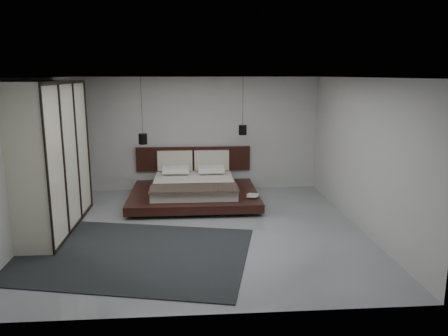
{
  "coord_description": "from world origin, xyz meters",
  "views": [
    {
      "loc": [
        -0.14,
        -7.8,
        2.85
      ],
      "look_at": [
        0.53,
        1.2,
        0.91
      ],
      "focal_mm": 35.0,
      "sensor_mm": 36.0,
      "label": 1
    }
  ],
  "objects": [
    {
      "name": "ceiling",
      "position": [
        0.0,
        0.0,
        2.8
      ],
      "size": [
        6.0,
        6.0,
        0.0
      ],
      "primitive_type": "plane",
      "rotation": [
        3.14,
        0.0,
        0.0
      ],
      "color": "white",
      "rests_on": "wall_back"
    },
    {
      "name": "pendant_right",
      "position": [
        1.06,
        2.36,
        1.58
      ],
      "size": [
        0.19,
        0.19,
        1.34
      ],
      "color": "black",
      "rests_on": "ceiling"
    },
    {
      "name": "floor",
      "position": [
        0.0,
        0.0,
        0.0
      ],
      "size": [
        6.0,
        6.0,
        0.0
      ],
      "primitive_type": "plane",
      "color": "gray",
      "rests_on": "ground"
    },
    {
      "name": "lattice_screen",
      "position": [
        -2.95,
        2.45,
        1.3
      ],
      "size": [
        0.05,
        0.9,
        2.6
      ],
      "primitive_type": "cube",
      "color": "black",
      "rests_on": "floor"
    },
    {
      "name": "wall_front",
      "position": [
        0.0,
        -3.0,
        1.4
      ],
      "size": [
        6.0,
        0.0,
        6.0
      ],
      "primitive_type": "plane",
      "rotation": [
        -1.57,
        0.0,
        0.0
      ],
      "color": "#B4B4B1",
      "rests_on": "floor"
    },
    {
      "name": "bed",
      "position": [
        -0.11,
        1.91,
        0.29
      ],
      "size": [
        2.84,
        2.42,
        1.09
      ],
      "color": "black",
      "rests_on": "floor"
    },
    {
      "name": "wardrobe",
      "position": [
        -2.7,
        0.31,
        1.37
      ],
      "size": [
        0.66,
        2.79,
        2.74
      ],
      "color": "silver",
      "rests_on": "floor"
    },
    {
      "name": "pendant_left",
      "position": [
        -1.28,
        2.36,
        1.39
      ],
      "size": [
        0.2,
        0.2,
        1.54
      ],
      "color": "black",
      "rests_on": "ceiling"
    },
    {
      "name": "rug",
      "position": [
        -1.2,
        -1.07,
        0.01
      ],
      "size": [
        4.32,
        3.49,
        0.02
      ],
      "primitive_type": "cube",
      "rotation": [
        0.0,
        0.0,
        -0.22
      ],
      "color": "black",
      "rests_on": "floor"
    },
    {
      "name": "wall_left",
      "position": [
        -3.0,
        0.0,
        1.4
      ],
      "size": [
        0.0,
        6.0,
        6.0
      ],
      "primitive_type": "plane",
      "rotation": [
        1.57,
        0.0,
        1.57
      ],
      "color": "#B4B4B1",
      "rests_on": "floor"
    },
    {
      "name": "wall_right",
      "position": [
        3.0,
        0.0,
        1.4
      ],
      "size": [
        0.0,
        6.0,
        6.0
      ],
      "primitive_type": "plane",
      "rotation": [
        1.57,
        0.0,
        -1.57
      ],
      "color": "#B4B4B1",
      "rests_on": "floor"
    },
    {
      "name": "book_upper",
      "position": [
        1.04,
        1.21,
        0.3
      ],
      "size": [
        0.31,
        0.37,
        0.02
      ],
      "primitive_type": "imported",
      "rotation": [
        0.0,
        0.0,
        -0.3
      ],
      "color": "#99724C",
      "rests_on": "book_lower"
    },
    {
      "name": "book_lower",
      "position": [
        1.06,
        1.24,
        0.28
      ],
      "size": [
        0.25,
        0.31,
        0.03
      ],
      "primitive_type": "imported",
      "rotation": [
        0.0,
        0.0,
        0.17
      ],
      "color": "#99724C",
      "rests_on": "bed"
    },
    {
      "name": "wall_back",
      "position": [
        0.0,
        3.0,
        1.4
      ],
      "size": [
        6.0,
        0.0,
        6.0
      ],
      "primitive_type": "plane",
      "rotation": [
        1.57,
        0.0,
        0.0
      ],
      "color": "#B4B4B1",
      "rests_on": "floor"
    }
  ]
}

